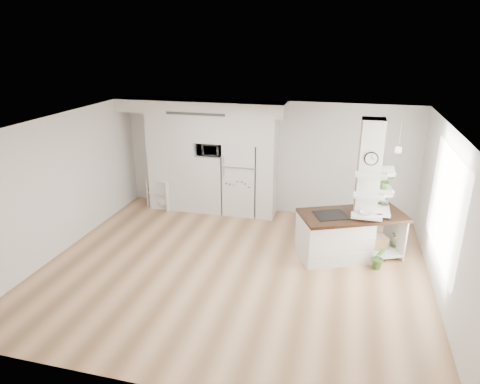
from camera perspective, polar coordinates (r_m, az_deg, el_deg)
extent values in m
cube|color=tan|center=(8.09, -0.93, -10.21)|extent=(7.00, 6.00, 0.01)
cube|color=white|center=(7.12, -1.06, 8.92)|extent=(7.00, 6.00, 0.04)
cube|color=silver|center=(10.28, 3.48, 4.63)|extent=(7.00, 0.04, 2.70)
cube|color=silver|center=(4.98, -10.47, -13.45)|extent=(7.00, 0.04, 2.70)
cube|color=silver|center=(9.03, -22.93, 0.86)|extent=(0.04, 6.00, 2.70)
cube|color=silver|center=(7.44, 26.04, -3.58)|extent=(0.04, 6.00, 2.70)
cube|color=silver|center=(10.64, -8.61, 4.15)|extent=(1.20, 0.65, 2.40)
cube|color=silver|center=(10.47, -3.80, 1.26)|extent=(0.65, 0.65, 1.42)
cube|color=silver|center=(10.12, -3.98, 8.60)|extent=(0.65, 0.65, 0.65)
cube|color=silver|center=(9.91, 0.19, 8.40)|extent=(0.85, 0.65, 0.65)
cube|color=silver|center=(9.99, 3.66, 3.29)|extent=(0.40, 0.65, 2.40)
cube|color=silver|center=(10.08, -5.33, 11.27)|extent=(4.00, 0.70, 0.30)
cube|color=#262626|center=(9.79, -5.98, 10.32)|extent=(1.40, 0.04, 0.06)
cube|color=white|center=(10.23, 0.19, 1.82)|extent=(0.78, 0.66, 1.75)
cube|color=#B2B2B7|center=(9.80, -0.30, 3.24)|extent=(0.78, 0.01, 0.03)
cube|color=silver|center=(8.39, 16.60, 0.25)|extent=(0.40, 0.40, 2.70)
cube|color=tan|center=(8.39, 15.17, 0.37)|extent=(0.02, 0.40, 2.70)
cube|color=tan|center=(8.59, 16.57, 0.70)|extent=(0.40, 0.02, 2.70)
cylinder|color=black|center=(8.00, 17.09, 4.28)|extent=(0.25, 0.03, 0.25)
cylinder|color=white|center=(7.99, 17.10, 4.25)|extent=(0.21, 0.01, 0.21)
plane|color=white|center=(7.66, 25.67, -1.67)|extent=(0.00, 2.40, 2.40)
cylinder|color=white|center=(7.15, 12.57, 3.71)|extent=(0.12, 0.12, 0.10)
cube|color=silver|center=(8.50, 12.40, -5.96)|extent=(1.52, 1.30, 0.83)
cube|color=silver|center=(9.01, 17.85, -7.11)|extent=(0.98, 1.05, 0.04)
cube|color=silver|center=(9.03, 19.93, -5.13)|extent=(0.38, 0.78, 0.83)
cube|color=#311B0E|center=(8.45, 14.80, -3.01)|extent=(2.19, 1.68, 0.06)
cube|color=black|center=(8.26, 12.00, -3.03)|extent=(0.75, 0.70, 0.01)
cube|color=#9F834D|center=(8.93, 17.66, -6.33)|extent=(0.48, 0.43, 0.25)
cylinder|color=white|center=(8.78, 18.74, -1.55)|extent=(0.12, 0.12, 0.22)
cube|color=silver|center=(11.07, -11.68, 0.14)|extent=(0.13, 0.37, 0.76)
cube|color=silver|center=(10.69, -9.21, -0.42)|extent=(0.13, 0.37, 0.76)
cube|color=silver|center=(10.76, -10.59, 1.69)|extent=(0.72, 0.53, 0.03)
cube|color=silver|center=(10.87, -10.48, 0.03)|extent=(0.69, 0.52, 0.03)
sphere|color=white|center=(10.90, -10.05, -1.19)|extent=(0.37, 0.37, 0.37)
imported|color=#41732E|center=(8.38, 18.04, -8.27)|extent=(0.31, 0.27, 0.48)
imported|color=#41732E|center=(9.10, 20.29, -6.18)|extent=(0.35, 0.35, 0.49)
imported|color=#2D2D2D|center=(10.18, -4.00, 5.76)|extent=(0.54, 0.37, 0.30)
imported|color=#41732E|center=(8.46, 18.92, 1.39)|extent=(0.27, 0.23, 0.30)
imported|color=white|center=(8.24, 16.40, -2.72)|extent=(0.22, 0.22, 0.05)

